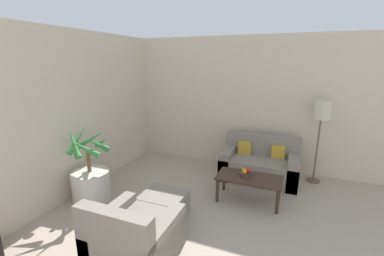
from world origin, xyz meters
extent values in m
cube|color=beige|center=(0.00, 6.65, 1.35)|extent=(7.74, 0.06, 2.70)
cube|color=beige|center=(-3.10, 3.31, 1.35)|extent=(0.06, 8.22, 2.70)
cylinder|color=beige|center=(-2.69, 4.25, 0.25)|extent=(0.59, 0.59, 0.50)
cylinder|color=brown|center=(-2.69, 4.25, 0.67)|extent=(0.06, 0.06, 0.34)
cone|color=#38843D|center=(-2.49, 4.25, 0.98)|extent=(0.10, 0.47, 0.37)
cone|color=#38843D|center=(-2.58, 4.45, 0.94)|extent=(0.48, 0.34, 0.31)
cone|color=#38843D|center=(-2.80, 4.44, 0.96)|extent=(0.47, 0.33, 0.34)
cone|color=#38843D|center=(-2.88, 4.25, 1.00)|extent=(0.10, 0.44, 0.41)
cone|color=#38843D|center=(-2.78, 4.09, 1.01)|extent=(0.43, 0.30, 0.42)
cone|color=#38843D|center=(-2.59, 4.07, 0.97)|extent=(0.47, 0.33, 0.36)
cube|color=gray|center=(-0.28, 6.02, 0.21)|extent=(1.41, 0.76, 0.42)
cube|color=gray|center=(-0.28, 6.32, 0.62)|extent=(1.41, 0.16, 0.39)
cube|color=gray|center=(-0.88, 6.02, 0.27)|extent=(0.20, 0.76, 0.54)
cube|color=gray|center=(0.33, 6.02, 0.27)|extent=(0.20, 0.76, 0.54)
cube|color=gold|center=(-0.59, 6.20, 0.54)|extent=(0.24, 0.12, 0.24)
cube|color=gold|center=(0.04, 6.20, 0.54)|extent=(0.24, 0.12, 0.24)
cylinder|color=brown|center=(0.70, 6.33, 0.01)|extent=(0.24, 0.24, 0.03)
cylinder|color=brown|center=(0.70, 6.33, 0.62)|extent=(0.03, 0.03, 1.18)
cylinder|color=beige|center=(0.70, 6.33, 1.37)|extent=(0.32, 0.32, 0.32)
cylinder|color=#38281E|center=(-0.78, 4.96, 0.19)|extent=(0.05, 0.05, 0.39)
cylinder|color=#38281E|center=(0.14, 4.96, 0.19)|extent=(0.05, 0.05, 0.39)
cylinder|color=#38281E|center=(-0.78, 5.37, 0.19)|extent=(0.05, 0.05, 0.39)
cylinder|color=#38281E|center=(0.14, 5.37, 0.19)|extent=(0.05, 0.05, 0.39)
cube|color=#38281E|center=(-0.32, 5.17, 0.40)|extent=(1.01, 0.51, 0.03)
cylinder|color=#42382D|center=(-0.39, 5.22, 0.44)|extent=(0.20, 0.20, 0.04)
sphere|color=red|center=(-0.34, 5.23, 0.50)|extent=(0.08, 0.08, 0.08)
sphere|color=olive|center=(-0.43, 5.25, 0.49)|extent=(0.07, 0.07, 0.07)
sphere|color=orange|center=(-0.40, 5.17, 0.50)|extent=(0.08, 0.08, 0.08)
cube|color=gray|center=(-1.31, 3.45, 0.22)|extent=(0.87, 0.88, 0.43)
cube|color=gray|center=(-1.31, 3.09, 0.62)|extent=(0.87, 0.16, 0.37)
cube|color=gray|center=(-1.66, 3.45, 0.27)|extent=(0.16, 0.88, 0.53)
cube|color=gray|center=(-0.95, 3.45, 0.27)|extent=(0.16, 0.88, 0.53)
cube|color=gray|center=(-1.38, 4.25, 0.19)|extent=(0.60, 0.54, 0.38)
camera|label=1|loc=(0.22, 1.35, 2.21)|focal=24.00mm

